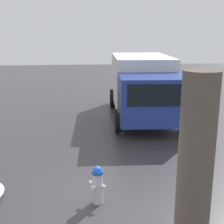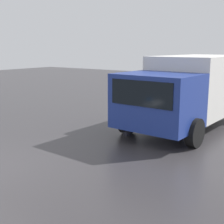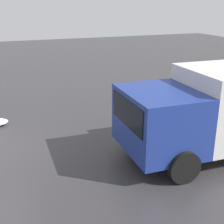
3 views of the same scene
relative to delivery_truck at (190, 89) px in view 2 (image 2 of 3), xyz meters
name	(u,v)px [view 2 (image 2 of 3)]	position (x,y,z in m)	size (l,w,h in m)	color
delivery_truck	(190,89)	(0.00, 0.00, 0.00)	(6.49, 2.96, 2.66)	navy
pedestrian	(128,107)	(-2.40, 1.21, -0.48)	(0.39, 0.39, 1.80)	#23232D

